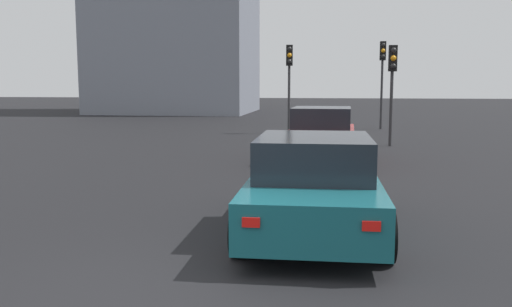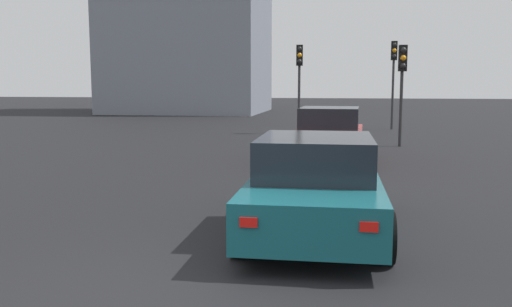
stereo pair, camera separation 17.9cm
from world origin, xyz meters
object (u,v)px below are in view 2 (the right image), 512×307
Objects in this scene: car_red_left_lead at (330,136)px; car_teal_left_second at (316,185)px; traffic_light_far_left at (299,70)px; traffic_light_near_left at (402,74)px; traffic_light_near_right at (394,66)px.

car_red_left_lead is 0.95× the size of car_teal_left_second.
traffic_light_far_left is at bearing 4.91° from car_teal_left_second.
traffic_light_near_right reaches higher than traffic_light_near_left.
traffic_light_near_left is (4.13, -2.34, 1.81)m from car_red_left_lead.
traffic_light_far_left is (4.50, 3.96, 0.25)m from traffic_light_near_left.
traffic_light_far_left is at bearing -141.84° from traffic_light_near_left.
car_teal_left_second is 1.08× the size of traffic_light_near_right.
car_red_left_lead is 5.08m from traffic_light_near_left.
car_teal_left_second is 1.29× the size of traffic_light_near_left.
car_red_left_lead is at bearing -32.76° from traffic_light_near_left.
traffic_light_near_right reaches higher than car_teal_left_second.
car_red_left_lead is 1.02× the size of traffic_light_near_right.
traffic_light_near_left is 6.00m from traffic_light_far_left.
car_red_left_lead is 7.47m from car_teal_left_second.
traffic_light_far_left is (16.10, 1.65, 2.10)m from car_teal_left_second.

